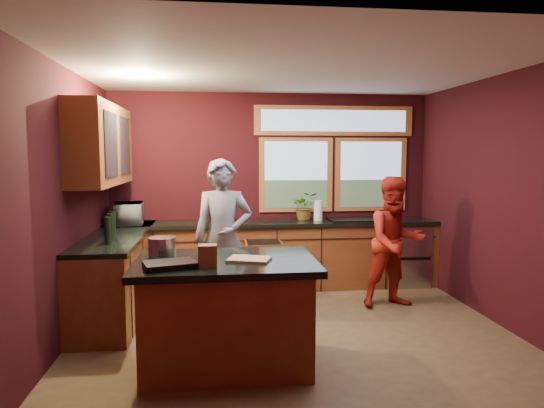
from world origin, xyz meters
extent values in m
plane|color=brown|center=(0.00, 0.00, 0.00)|extent=(4.50, 4.50, 0.00)
cube|color=black|center=(0.00, 2.00, 1.35)|extent=(4.50, 0.02, 2.70)
cube|color=black|center=(0.00, -2.00, 1.35)|extent=(4.50, 0.02, 2.70)
cube|color=black|center=(-2.25, 0.00, 1.35)|extent=(0.02, 4.00, 2.70)
cube|color=black|center=(2.25, 0.00, 1.35)|extent=(0.02, 4.00, 2.70)
cube|color=silver|center=(0.00, 0.00, 2.70)|extent=(4.50, 4.00, 0.02)
cube|color=#91A4C9|center=(0.35, 1.99, 1.55)|extent=(1.06, 0.02, 1.06)
cube|color=#91A4C9|center=(1.45, 1.99, 1.55)|extent=(1.06, 0.02, 1.06)
cube|color=#A55F2F|center=(0.90, 1.99, 2.32)|extent=(2.30, 0.02, 0.42)
cube|color=#5B2915|center=(-2.07, 0.85, 1.95)|extent=(0.36, 1.80, 0.90)
cube|color=#5B2915|center=(0.00, 1.70, 0.44)|extent=(4.50, 0.60, 0.88)
cube|color=black|center=(0.00, 1.69, 0.91)|extent=(4.50, 0.64, 0.05)
cube|color=#B7B7BC|center=(1.85, 1.68, 0.42)|extent=(0.60, 0.58, 0.85)
cube|color=black|center=(1.10, 1.66, 0.91)|extent=(0.66, 0.46, 0.05)
cube|color=#5B2915|center=(-1.95, 0.85, 0.44)|extent=(0.60, 2.30, 0.88)
cube|color=black|center=(-1.94, 0.85, 0.91)|extent=(0.64, 2.30, 0.05)
cube|color=#5B2915|center=(-0.72, -0.73, 0.44)|extent=(1.40, 0.90, 0.88)
cube|color=black|center=(-0.72, -0.73, 0.92)|extent=(1.55, 1.05, 0.06)
imported|color=slate|center=(-0.72, 0.55, 0.90)|extent=(0.66, 0.44, 1.80)
imported|color=#A41C13|center=(1.35, 0.70, 0.79)|extent=(0.84, 0.69, 1.58)
imported|color=#999999|center=(-1.92, 1.61, 1.07)|extent=(0.41, 0.55, 0.29)
imported|color=#999999|center=(0.44, 1.75, 1.13)|extent=(0.35, 0.31, 0.39)
cylinder|color=white|center=(0.61, 1.70, 1.07)|extent=(0.12, 0.12, 0.28)
cube|color=#A87C56|center=(-0.52, -0.78, 0.95)|extent=(0.41, 0.35, 0.02)
cylinder|color=#B0B0B5|center=(-1.27, -0.58, 1.03)|extent=(0.24, 0.24, 0.18)
cube|color=brown|center=(-0.87, -0.98, 1.03)|extent=(0.15, 0.12, 0.18)
cube|color=black|center=(-1.17, -0.98, 0.97)|extent=(0.46, 0.38, 0.05)
camera|label=1|loc=(-0.80, -4.84, 1.85)|focal=32.00mm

